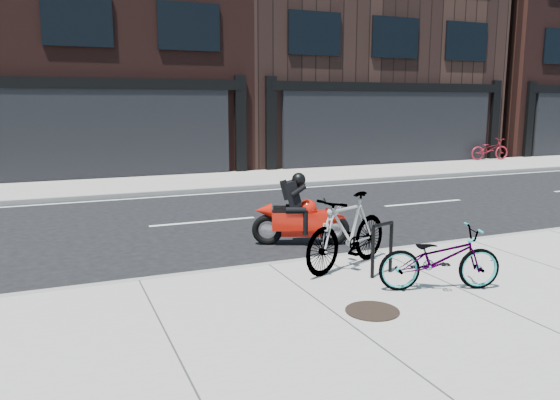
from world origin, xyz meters
name	(u,v)px	position (x,y,z in m)	size (l,w,h in m)	color
ground	(231,243)	(0.00, 0.00, 0.00)	(120.00, 120.00, 0.00)	black
sidewalk_near	(372,346)	(0.00, -5.00, 0.07)	(60.00, 6.00, 0.13)	gray
sidewalk_far	(157,184)	(0.00, 7.75, 0.07)	(60.00, 3.50, 0.13)	gray
building_mideast	(336,26)	(10.00, 14.50, 6.25)	(12.00, 10.00, 12.50)	black
building_east	(523,33)	(22.00, 14.50, 6.50)	(10.00, 10.00, 13.00)	black
bike_rack	(382,244)	(1.34, -3.12, 0.59)	(0.45, 0.19, 0.79)	black
bicycle_front	(440,258)	(1.70, -3.95, 0.57)	(0.58, 1.67, 0.87)	gray
bicycle_rear	(347,231)	(1.05, -2.60, 0.70)	(0.54, 1.91, 1.15)	gray
motorcycle	(305,215)	(1.26, -0.65, 0.56)	(1.74, 0.97, 1.37)	black
bicycle_far	(490,149)	(14.86, 9.00, 0.60)	(0.63, 1.80, 0.94)	maroon
manhole_cover	(372,311)	(0.44, -4.30, 0.14)	(0.66, 0.66, 0.01)	black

